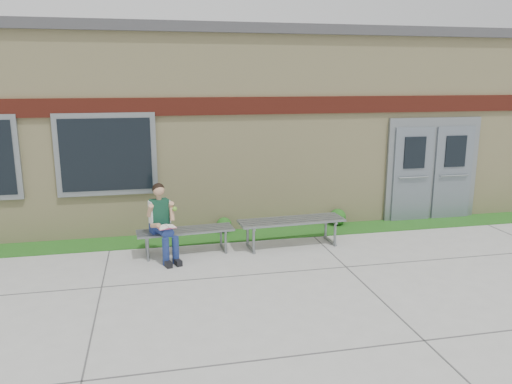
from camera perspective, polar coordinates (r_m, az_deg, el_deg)
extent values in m
plane|color=#9E9E99|center=(7.96, 4.86, -10.39)|extent=(80.00, 80.00, 0.00)
cube|color=#164D14|center=(10.31, 0.65, -4.79)|extent=(16.00, 0.80, 0.02)
cube|color=beige|center=(13.21, -2.62, 7.90)|extent=(16.00, 6.00, 4.00)
cube|color=#3F3F42|center=(13.20, -2.72, 17.02)|extent=(16.20, 6.20, 0.20)
cube|color=maroon|center=(10.20, 0.22, 9.84)|extent=(16.00, 0.06, 0.35)
cube|color=slate|center=(10.08, -16.72, 4.12)|extent=(1.90, 0.08, 1.60)
cube|color=black|center=(10.04, -16.74, 4.09)|extent=(1.70, 0.04, 1.40)
cube|color=slate|center=(11.87, 19.46, 2.49)|extent=(2.20, 0.08, 2.30)
cube|color=slate|center=(11.60, 17.44, 1.89)|extent=(0.92, 0.06, 2.10)
cube|color=slate|center=(12.12, 21.56, 2.03)|extent=(0.92, 0.06, 2.10)
cube|color=slate|center=(9.18, -8.05, -4.37)|extent=(1.78, 0.61, 0.03)
cube|color=slate|center=(9.23, -12.35, -5.99)|extent=(0.08, 0.49, 0.40)
cube|color=slate|center=(9.32, -3.71, -5.53)|extent=(0.08, 0.49, 0.40)
cube|color=slate|center=(9.50, 4.07, -3.27)|extent=(2.04, 0.67, 0.04)
cube|color=slate|center=(9.39, -0.70, -5.17)|extent=(0.08, 0.56, 0.46)
cube|color=slate|center=(9.82, 8.57, -4.50)|extent=(0.08, 0.56, 0.46)
cube|color=navy|center=(9.09, -10.93, -4.03)|extent=(0.38, 0.32, 0.16)
cube|color=#0F381F|center=(8.99, -10.97, -2.22)|extent=(0.35, 0.28, 0.45)
sphere|color=tan|center=(8.89, -11.06, 0.19)|extent=(0.26, 0.26, 0.20)
sphere|color=black|center=(8.90, -11.10, 0.33)|extent=(0.27, 0.27, 0.21)
cylinder|color=navy|center=(8.83, -10.96, -4.41)|extent=(0.26, 0.43, 0.15)
cylinder|color=navy|center=(8.88, -9.88, -4.26)|extent=(0.26, 0.43, 0.15)
cylinder|color=navy|center=(8.72, -10.26, -6.73)|extent=(0.12, 0.12, 0.49)
cylinder|color=navy|center=(8.77, -9.17, -6.56)|extent=(0.12, 0.12, 0.49)
cube|color=black|center=(8.72, -10.06, -8.07)|extent=(0.17, 0.27, 0.10)
cube|color=black|center=(8.78, -8.97, -7.89)|extent=(0.17, 0.27, 0.10)
cylinder|color=tan|center=(8.87, -12.00, -2.09)|extent=(0.15, 0.23, 0.26)
cylinder|color=tan|center=(8.98, -9.75, -1.81)|extent=(0.15, 0.23, 0.26)
cube|color=white|center=(8.72, -10.19, -3.93)|extent=(0.35, 0.29, 0.01)
cube|color=#CB4C70|center=(8.72, -10.19, -4.00)|extent=(0.35, 0.30, 0.01)
sphere|color=#6BB22F|center=(8.86, -9.28, -1.92)|extent=(0.08, 0.08, 0.08)
sphere|color=#164D14|center=(10.37, -3.67, -3.76)|extent=(0.31, 0.31, 0.31)
sphere|color=#164D14|center=(10.99, 9.32, -2.83)|extent=(0.36, 0.36, 0.36)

